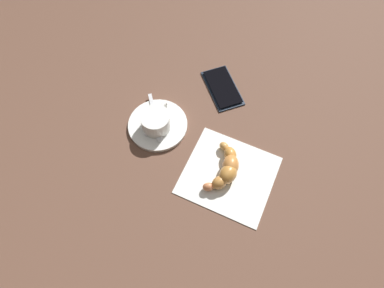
{
  "coord_description": "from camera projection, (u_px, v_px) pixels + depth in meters",
  "views": [
    {
      "loc": [
        0.19,
        -0.29,
        0.7
      ],
      "look_at": [
        -0.02,
        -0.01,
        0.03
      ],
      "focal_mm": 31.1,
      "sensor_mm": 36.0,
      "label": 1
    }
  ],
  "objects": [
    {
      "name": "ground_plane",
      "position": [
        200.0,
        150.0,
        0.78
      ],
      "size": [
        1.8,
        1.8,
        0.0
      ],
      "primitive_type": "plane",
      "color": "brown"
    },
    {
      "name": "saucer",
      "position": [
        158.0,
        125.0,
        0.81
      ],
      "size": [
        0.14,
        0.14,
        0.01
      ],
      "primitive_type": "cylinder",
      "color": "white",
      "rests_on": "ground"
    },
    {
      "name": "espresso_cup",
      "position": [
        156.0,
        121.0,
        0.78
      ],
      "size": [
        0.07,
        0.09,
        0.05
      ],
      "color": "white",
      "rests_on": "saucer"
    },
    {
      "name": "teaspoon",
      "position": [
        157.0,
        125.0,
        0.8
      ],
      "size": [
        0.12,
        0.1,
        0.01
      ],
      "color": "silver",
      "rests_on": "saucer"
    },
    {
      "name": "sugar_packet",
      "position": [
        147.0,
        124.0,
        0.8
      ],
      "size": [
        0.06,
        0.05,
        0.01
      ],
      "primitive_type": "cube",
      "rotation": [
        0.0,
        0.0,
        11.83
      ],
      "color": "white",
      "rests_on": "saucer"
    },
    {
      "name": "napkin",
      "position": [
        229.0,
        175.0,
        0.75
      ],
      "size": [
        0.23,
        0.22,
        0.0
      ],
      "primitive_type": "cube",
      "rotation": [
        0.0,
        0.0,
        0.21
      ],
      "color": "white",
      "rests_on": "ground"
    },
    {
      "name": "croissant",
      "position": [
        227.0,
        168.0,
        0.74
      ],
      "size": [
        0.08,
        0.13,
        0.04
      ],
      "color": "#CF7C4F",
      "rests_on": "napkin"
    },
    {
      "name": "cell_phone",
      "position": [
        222.0,
        88.0,
        0.86
      ],
      "size": [
        0.15,
        0.13,
        0.01
      ],
      "color": "black",
      "rests_on": "ground"
    }
  ]
}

